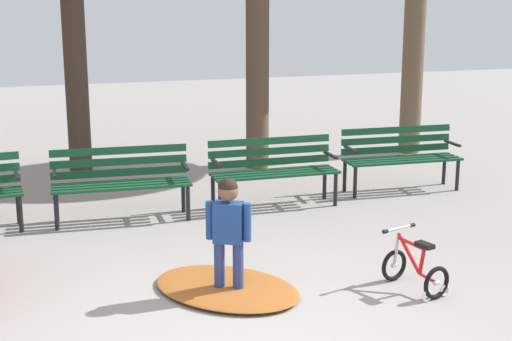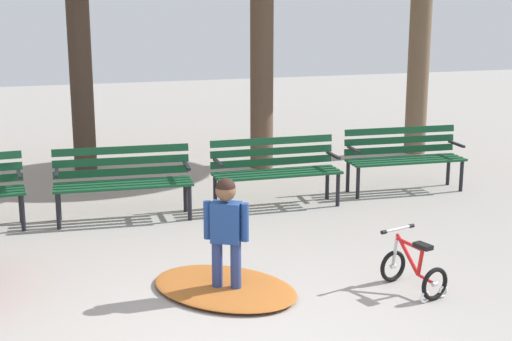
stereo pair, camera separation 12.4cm
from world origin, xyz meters
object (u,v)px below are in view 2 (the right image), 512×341
at_px(park_bench_right, 275,166).
at_px(child_standing, 226,227).
at_px(park_bench_left, 123,177).
at_px(park_bench_far_right, 403,154).
at_px(kids_bicycle, 414,270).

relative_size(park_bench_right, child_standing, 1.52).
bearing_deg(park_bench_left, park_bench_far_right, 2.67).
distance_m(park_bench_left, park_bench_right, 1.90).
bearing_deg(park_bench_right, child_standing, -117.60).
distance_m(park_bench_far_right, child_standing, 4.27).
xyz_separation_m(park_bench_right, park_bench_far_right, (1.90, 0.19, 0.00)).
distance_m(park_bench_right, child_standing, 2.91).
distance_m(park_bench_left, park_bench_far_right, 3.80).
bearing_deg(child_standing, kids_bicycle, -15.08).
bearing_deg(park_bench_right, park_bench_far_right, 5.68).
bearing_deg(park_bench_right, park_bench_left, 179.63).
distance_m(park_bench_far_right, kids_bicycle, 3.61).
relative_size(park_bench_right, kids_bicycle, 2.60).
bearing_deg(park_bench_far_right, kids_bicycle, -117.05).
xyz_separation_m(park_bench_right, child_standing, (-1.35, -2.58, 0.11)).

